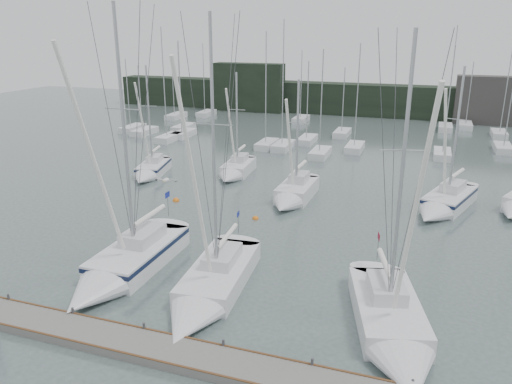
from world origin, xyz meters
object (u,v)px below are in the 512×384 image
sailboat_near_left (121,268)px  buoy_a (255,219)px  sailboat_mid_d (443,204)px  buoy_c (176,201)px  sailboat_mid_a (150,171)px  sailboat_mid_c (292,196)px  sailboat_mid_b (235,171)px  sailboat_near_center (206,294)px  sailboat_near_right (395,334)px

sailboat_near_left → buoy_a: sailboat_near_left is taller
sailboat_mid_d → buoy_c: bearing=-148.7°
sailboat_mid_a → sailboat_mid_c: (14.98, -2.72, 0.05)m
buoy_a → sailboat_mid_d: bearing=25.3°
sailboat_mid_b → buoy_a: 11.40m
sailboat_near_center → buoy_c: sailboat_near_center is taller
sailboat_near_right → buoy_c: size_ratio=26.47×
buoy_a → buoy_c: (-7.61, 1.71, 0.00)m
sailboat_mid_b → sailboat_near_center: bearing=-76.3°
sailboat_mid_b → buoy_c: size_ratio=18.89×
sailboat_near_right → buoy_a: size_ratio=30.41×
sailboat_near_left → sailboat_near_right: 15.37m
sailboat_near_right → sailboat_mid_a: 31.63m
sailboat_mid_b → buoy_a: sailboat_mid_b is taller
sailboat_near_right → sailboat_mid_a: sailboat_near_right is taller
sailboat_near_center → buoy_c: bearing=118.5°
sailboat_mid_a → sailboat_mid_c: bearing=-23.0°
sailboat_mid_a → buoy_a: 15.20m
sailboat_near_right → buoy_c: sailboat_near_right is taller
sailboat_near_right → sailboat_mid_c: size_ratio=1.39×
sailboat_near_left → sailboat_mid_d: size_ratio=1.35×
sailboat_near_center → sailboat_near_left: bearing=167.2°
sailboat_near_center → sailboat_mid_a: bearing=122.6°
sailboat_near_right → sailboat_mid_c: bearing=103.5°
sailboat_near_left → buoy_c: size_ratio=28.83×
sailboat_near_left → sailboat_near_center: sailboat_near_left is taller
sailboat_mid_d → buoy_c: (-20.95, -4.59, -0.60)m
sailboat_near_left → buoy_a: bearing=69.5°
sailboat_mid_a → sailboat_mid_d: bearing=-14.8°
sailboat_near_right → sailboat_mid_a: (-24.46, 20.06, -0.02)m
buoy_a → sailboat_near_center: bearing=-82.8°
sailboat_mid_a → sailboat_mid_b: size_ratio=1.06×
buoy_c → sailboat_mid_d: bearing=12.4°
sailboat_mid_a → sailboat_mid_d: (26.67, -0.97, 0.06)m
sailboat_near_right → sailboat_mid_c: (-9.48, 17.34, 0.03)m
sailboat_near_center → buoy_a: size_ratio=31.95×
sailboat_near_right → sailboat_mid_d: 19.22m
sailboat_near_center → sailboat_mid_d: (11.80, 18.50, 0.09)m
sailboat_mid_a → sailboat_mid_b: 8.19m
sailboat_mid_c → sailboat_near_right: bearing=-60.0°
sailboat_near_right → sailboat_mid_a: bearing=125.5°
sailboat_mid_d → buoy_c: 21.45m
sailboat_near_right → sailboat_mid_d: bearing=68.3°
sailboat_mid_d → sailboat_mid_b: bearing=-171.9°
sailboat_near_left → sailboat_mid_d: 24.90m
sailboat_mid_d → sailboat_near_right: bearing=-77.7°
sailboat_mid_b → sailboat_mid_c: (7.24, -5.37, 0.06)m
buoy_c → sailboat_near_center: bearing=-56.7°
sailboat_mid_c → buoy_a: 4.87m
sailboat_mid_d → buoy_a: sailboat_mid_d is taller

